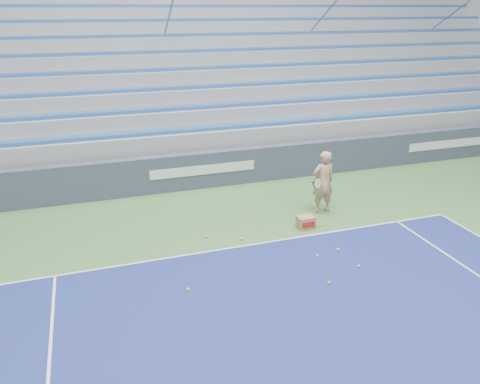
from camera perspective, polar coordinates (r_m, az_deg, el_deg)
name	(u,v)px	position (r m, az deg, el deg)	size (l,w,h in m)	color
sponsor_barrier	(202,170)	(14.15, -4.62, 2.70)	(30.00, 0.32, 1.10)	#3A4258
bleachers	(166,82)	(19.19, -9.07, 13.10)	(31.00, 9.15, 7.30)	#93969B
tennis_player	(323,182)	(12.46, 10.09, 1.21)	(0.92, 0.82, 1.69)	tan
ball_box	(306,222)	(11.73, 8.01, -3.66)	(0.41, 0.32, 0.31)	#A0764D
tennis_ball_0	(242,239)	(11.08, 0.22, -5.73)	(0.07, 0.07, 0.07)	#D2E42E
tennis_ball_1	(321,225)	(11.93, 9.80, -3.97)	(0.07, 0.07, 0.07)	#D2E42E
tennis_ball_2	(338,250)	(10.84, 11.87, -6.91)	(0.07, 0.07, 0.07)	#D2E42E
tennis_ball_3	(317,256)	(10.52, 9.43, -7.66)	(0.07, 0.07, 0.07)	#D2E42E
tennis_ball_4	(329,283)	(9.61, 10.79, -10.83)	(0.07, 0.07, 0.07)	#D2E42E
tennis_ball_5	(206,236)	(11.22, -4.17, -5.42)	(0.07, 0.07, 0.07)	#D2E42E
tennis_ball_6	(188,289)	(9.30, -6.38, -11.72)	(0.07, 0.07, 0.07)	#D2E42E
tennis_ball_7	(359,266)	(10.29, 14.28, -8.77)	(0.07, 0.07, 0.07)	#D2E42E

